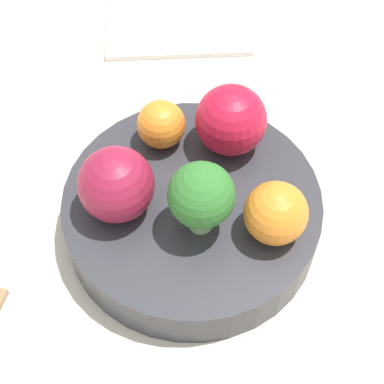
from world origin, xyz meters
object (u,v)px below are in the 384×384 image
object	(u,v)px
broccoli	(196,198)
napkin	(177,22)
apple_green	(116,184)
orange_front	(161,124)
apple_red	(231,120)
orange_back	(276,213)
bowl	(192,213)

from	to	relation	value
broccoli	napkin	world-z (taller)	broccoli
napkin	apple_green	bearing A→B (deg)	-24.90
broccoli	napkin	distance (m)	0.29
orange_front	apple_red	bearing A→B (deg)	70.67
apple_red	napkin	distance (m)	0.21
apple_red	napkin	bearing A→B (deg)	177.47
apple_red	napkin	world-z (taller)	apple_red
apple_green	orange_front	bearing A→B (deg)	138.98
napkin	orange_front	bearing A→B (deg)	-18.81
broccoli	orange_front	bearing A→B (deg)	-177.79
apple_red	orange_back	world-z (taller)	apple_red
apple_green	orange_back	world-z (taller)	apple_green
bowl	orange_back	bearing A→B (deg)	48.91
broccoli	napkin	bearing A→B (deg)	167.80
bowl	apple_red	distance (m)	0.08
orange_front	bowl	bearing A→B (deg)	6.74
bowl	broccoli	world-z (taller)	broccoli
orange_back	napkin	world-z (taller)	orange_back
orange_back	orange_front	bearing A→B (deg)	-151.80
bowl	napkin	world-z (taller)	bowl
apple_red	apple_green	size ratio (longest dim) A/B	1.00
bowl	apple_green	xyz separation A→B (m)	(-0.01, -0.06, 0.05)
bowl	napkin	distance (m)	0.25
orange_front	orange_back	world-z (taller)	orange_back
broccoli	apple_green	size ratio (longest dim) A/B	1.10
broccoli	apple_red	xyz separation A→B (m)	(-0.07, 0.05, -0.01)
apple_red	napkin	size ratio (longest dim) A/B	0.34
bowl	apple_green	distance (m)	0.08
orange_front	apple_green	bearing A→B (deg)	-41.02
broccoli	orange_front	size ratio (longest dim) A/B	1.60
bowl	apple_green	bearing A→B (deg)	-99.35
bowl	orange_front	xyz separation A→B (m)	(-0.06, -0.01, 0.04)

